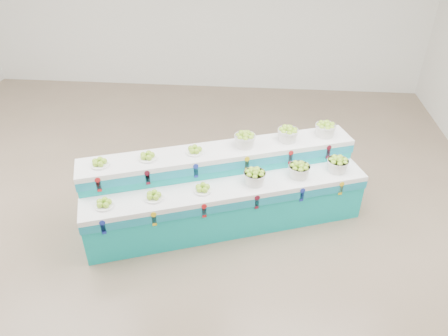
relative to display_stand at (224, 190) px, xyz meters
The scene contains 14 objects.
ground 1.11m from the display_stand, 169.78° to the right, with size 10.00×10.00×0.00m, color #76624E.
display_stand is the anchor object (origin of this frame).
plate_lower_left 1.62m from the display_stand, 151.84° to the right, with size 0.24×0.24×0.10m, color white.
plate_lower_mid 1.04m from the display_stand, 146.68° to the right, with size 0.24×0.24×0.10m, color white.
plate_lower_right 0.49m from the display_stand, 125.77° to the right, with size 0.24×0.24×0.10m, color white.
basket_lower_left 0.53m from the display_stand, 13.96° to the right, with size 0.29×0.29×0.22m, color silver, non-canonical shape.
basket_lower_mid 1.06m from the display_stand, ahead, with size 0.29×0.29×0.22m, color silver, non-canonical shape.
basket_lower_right 1.60m from the display_stand, 11.00° to the left, with size 0.29×0.29×0.22m, color silver, non-canonical shape.
plate_upper_left 1.70m from the display_stand, 168.83° to the right, with size 0.24×0.24×0.10m, color white.
plate_upper_mid 1.15m from the display_stand, behind, with size 0.24×0.24×0.10m, color white.
plate_upper_right 0.70m from the display_stand, 165.10° to the left, with size 0.24×0.24×0.10m, color white.
basket_upper_left 0.75m from the display_stand, 53.29° to the left, with size 0.29×0.29×0.22m, color silver, non-canonical shape.
basket_upper_mid 1.19m from the display_stand, 33.19° to the left, with size 0.29×0.29×0.22m, color silver, non-canonical shape.
basket_upper_right 1.69m from the display_stand, 28.33° to the left, with size 0.29×0.29×0.22m, color silver, non-canonical shape.
Camera 1 is at (1.39, -4.50, 3.99)m, focal length 33.86 mm.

